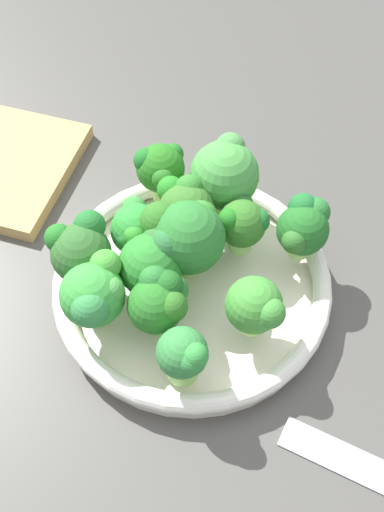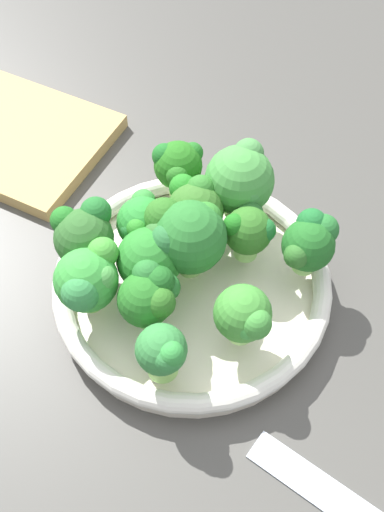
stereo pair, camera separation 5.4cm
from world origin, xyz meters
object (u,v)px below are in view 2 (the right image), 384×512
at_px(broccoli_floret_5, 88,280).
at_px(broccoli_floret_10, 84,235).
at_px(broccoli_floret_4, 249,229).
at_px(broccoli_floret_6, 244,316).
at_px(broccoli_floret_8, 151,259).
at_px(broccoli_floret_11, 191,207).
at_px(broccoli_floret_12, 151,297).
at_px(broccoli_floret_1, 163,353).
at_px(broccoli_floret_7, 178,166).
at_px(broccoli_floret_9, 240,180).
at_px(bowl, 192,285).
at_px(broccoli_floret_2, 186,235).
at_px(broccoli_floret_3, 142,223).
at_px(broccoli_floret_0, 310,242).

xyz_separation_m(broccoli_floret_5, broccoli_floret_10, (0.02, -0.04, 0.00)).
relative_size(broccoli_floret_4, broccoli_floret_6, 0.98).
bearing_deg(broccoli_floret_8, broccoli_floret_4, -138.64).
bearing_deg(broccoli_floret_11, broccoli_floret_12, 90.68).
bearing_deg(broccoli_floret_1, broccoli_floret_8, -61.72).
height_order(broccoli_floret_7, broccoli_floret_9, broccoli_floret_9).
bearing_deg(broccoli_floret_7, broccoli_floret_11, 124.76).
distance_m(bowl, broccoli_floret_2, 0.06).
distance_m(broccoli_floret_6, broccoli_floret_10, 0.16).
distance_m(broccoli_floret_6, broccoli_floret_11, 0.12).
bearing_deg(broccoli_floret_12, broccoli_floret_1, 122.94).
height_order(bowl, broccoli_floret_3, broccoli_floret_3).
bearing_deg(broccoli_floret_6, broccoli_floret_11, -48.95).
xyz_separation_m(broccoli_floret_5, broccoli_floret_11, (-0.05, -0.10, -0.00)).
distance_m(broccoli_floret_9, broccoli_floret_11, 0.05).
distance_m(broccoli_floret_4, broccoli_floret_8, 0.09).
distance_m(broccoli_floret_7, broccoli_floret_11, 0.05).
relative_size(broccoli_floret_0, broccoli_floret_12, 0.98).
bearing_deg(broccoli_floret_5, broccoli_floret_6, -173.43).
distance_m(broccoli_floret_2, broccoli_floret_5, 0.09).
xyz_separation_m(bowl, broccoli_floret_2, (0.01, -0.01, 0.06)).
distance_m(broccoli_floret_0, broccoli_floret_7, 0.14).
relative_size(broccoli_floret_3, broccoli_floret_12, 1.02).
bearing_deg(broccoli_floret_10, broccoli_floret_2, -163.49).
height_order(broccoli_floret_0, broccoli_floret_9, broccoli_floret_9).
xyz_separation_m(bowl, broccoli_floret_4, (-0.04, -0.04, 0.05)).
distance_m(broccoli_floret_1, broccoli_floret_10, 0.13).
bearing_deg(broccoli_floret_3, broccoli_floret_10, 38.45).
relative_size(broccoli_floret_5, broccoli_floret_7, 1.06).
distance_m(broccoli_floret_3, broccoli_floret_11, 0.05).
bearing_deg(broccoli_floret_8, broccoli_floret_12, 112.14).
distance_m(bowl, broccoli_floret_10, 0.11).
relative_size(broccoli_floret_5, broccoli_floret_10, 1.00).
bearing_deg(broccoli_floret_12, broccoli_floret_3, -62.38).
relative_size(broccoli_floret_0, broccoli_floret_6, 1.01).
height_order(broccoli_floret_9, broccoli_floret_10, broccoli_floret_9).
bearing_deg(broccoli_floret_6, bowl, -35.70).
height_order(bowl, broccoli_floret_12, broccoli_floret_12).
height_order(broccoli_floret_5, broccoli_floret_6, broccoli_floret_5).
bearing_deg(broccoli_floret_4, broccoli_floret_7, -28.42).
xyz_separation_m(broccoli_floret_3, broccoli_floret_10, (0.04, 0.03, 0.00)).
xyz_separation_m(broccoli_floret_7, broccoli_floret_12, (-0.03, 0.14, -0.00)).
distance_m(broccoli_floret_0, broccoli_floret_5, 0.19).
relative_size(broccoli_floret_5, broccoli_floret_12, 1.13).
distance_m(broccoli_floret_7, broccoli_floret_8, 0.11).
height_order(broccoli_floret_4, broccoli_floret_10, broccoli_floret_10).
relative_size(broccoli_floret_9, broccoli_floret_11, 1.21).
height_order(broccoli_floret_0, broccoli_floret_1, broccoli_floret_0).
relative_size(broccoli_floret_8, broccoli_floret_9, 0.88).
relative_size(broccoli_floret_6, broccoli_floret_7, 0.91).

